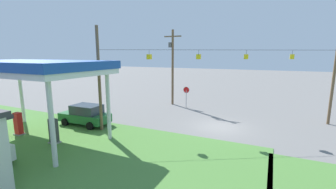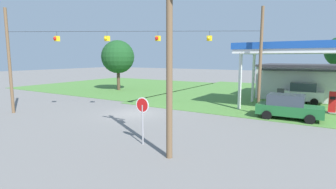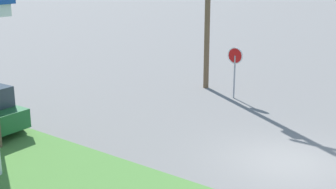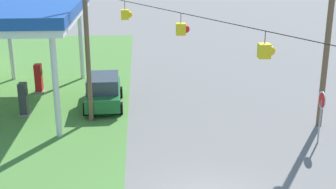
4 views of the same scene
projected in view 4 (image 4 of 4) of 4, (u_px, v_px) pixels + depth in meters
gas_station_canopy at (24, 12)px, 25.29m from camera, size 11.37×6.01×5.77m
fuel_pump_near at (24, 100)px, 24.78m from camera, size 0.71×0.56×1.80m
fuel_pump_far at (39, 79)px, 28.55m from camera, size 0.71×0.56×1.80m
car_at_pumps_front at (103, 91)px, 26.11m from camera, size 4.58×2.24×1.84m
stop_sign_roadside at (321, 106)px, 21.05m from camera, size 0.80×0.08×2.50m
utility_pole_main at (329, 24)px, 22.15m from camera, size 2.20×0.44×9.16m
signal_span_gantry at (217, 83)px, 14.87m from camera, size 17.60×10.24×8.42m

